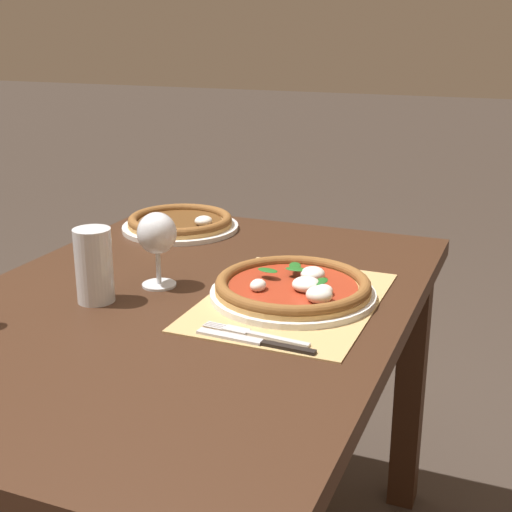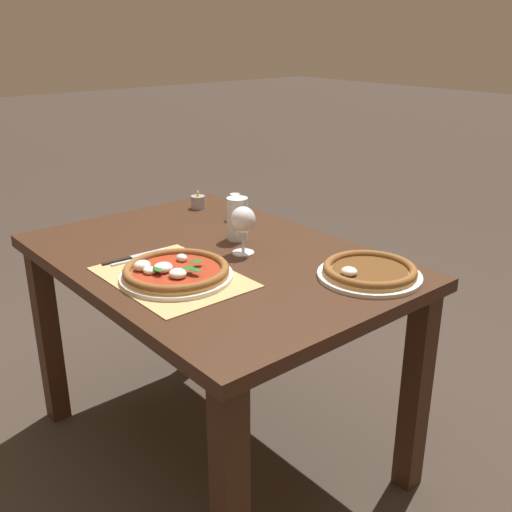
{
  "view_description": "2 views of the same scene",
  "coord_description": "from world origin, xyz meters",
  "px_view_note": "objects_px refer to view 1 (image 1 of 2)",
  "views": [
    {
      "loc": [
        -1.14,
        -0.62,
        1.25
      ],
      "look_at": [
        0.19,
        -0.08,
        0.78
      ],
      "focal_mm": 50.0,
      "sensor_mm": 36.0,
      "label": 1
    },
    {
      "loc": [
        1.44,
        -1.04,
        1.42
      ],
      "look_at": [
        0.29,
        -0.07,
        0.84
      ],
      "focal_mm": 42.0,
      "sensor_mm": 36.0,
      "label": 2
    }
  ],
  "objects_px": {
    "fork": "(255,334)",
    "pizza_far": "(181,223)",
    "knife": "(255,341)",
    "pizza_near": "(294,287)",
    "pint_glass": "(94,267)",
    "wine_glass": "(157,236)"
  },
  "relations": [
    {
      "from": "pizza_near",
      "to": "knife",
      "type": "height_order",
      "value": "pizza_near"
    },
    {
      "from": "pizza_far",
      "to": "fork",
      "type": "bearing_deg",
      "value": -141.73
    },
    {
      "from": "pizza_far",
      "to": "wine_glass",
      "type": "xyz_separation_m",
      "value": [
        -0.39,
        -0.15,
        0.09
      ]
    },
    {
      "from": "pizza_far",
      "to": "pint_glass",
      "type": "relative_size",
      "value": 2.08
    },
    {
      "from": "fork",
      "to": "pizza_far",
      "type": "bearing_deg",
      "value": 38.27
    },
    {
      "from": "fork",
      "to": "knife",
      "type": "bearing_deg",
      "value": -157.58
    },
    {
      "from": "wine_glass",
      "to": "knife",
      "type": "height_order",
      "value": "wine_glass"
    },
    {
      "from": "wine_glass",
      "to": "pizza_near",
      "type": "bearing_deg",
      "value": -82.52
    },
    {
      "from": "pint_glass",
      "to": "knife",
      "type": "height_order",
      "value": "pint_glass"
    },
    {
      "from": "knife",
      "to": "pizza_near",
      "type": "bearing_deg",
      "value": 2.09
    },
    {
      "from": "wine_glass",
      "to": "knife",
      "type": "relative_size",
      "value": 0.72
    },
    {
      "from": "pizza_near",
      "to": "fork",
      "type": "bearing_deg",
      "value": 179.1
    },
    {
      "from": "pizza_far",
      "to": "pizza_near",
      "type": "bearing_deg",
      "value": -128.99
    },
    {
      "from": "knife",
      "to": "wine_glass",
      "type": "bearing_deg",
      "value": 57.2
    },
    {
      "from": "pizza_near",
      "to": "pint_glass",
      "type": "xyz_separation_m",
      "value": [
        -0.16,
        0.35,
        0.05
      ]
    },
    {
      "from": "pizza_near",
      "to": "wine_glass",
      "type": "xyz_separation_m",
      "value": [
        -0.04,
        0.28,
        0.08
      ]
    },
    {
      "from": "wine_glass",
      "to": "fork",
      "type": "height_order",
      "value": "wine_glass"
    },
    {
      "from": "pizza_near",
      "to": "knife",
      "type": "bearing_deg",
      "value": -177.91
    },
    {
      "from": "wine_glass",
      "to": "pint_glass",
      "type": "relative_size",
      "value": 1.07
    },
    {
      "from": "pint_glass",
      "to": "pizza_far",
      "type": "bearing_deg",
      "value": 9.29
    },
    {
      "from": "fork",
      "to": "knife",
      "type": "height_order",
      "value": "knife"
    },
    {
      "from": "pizza_near",
      "to": "wine_glass",
      "type": "relative_size",
      "value": 2.09
    }
  ]
}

